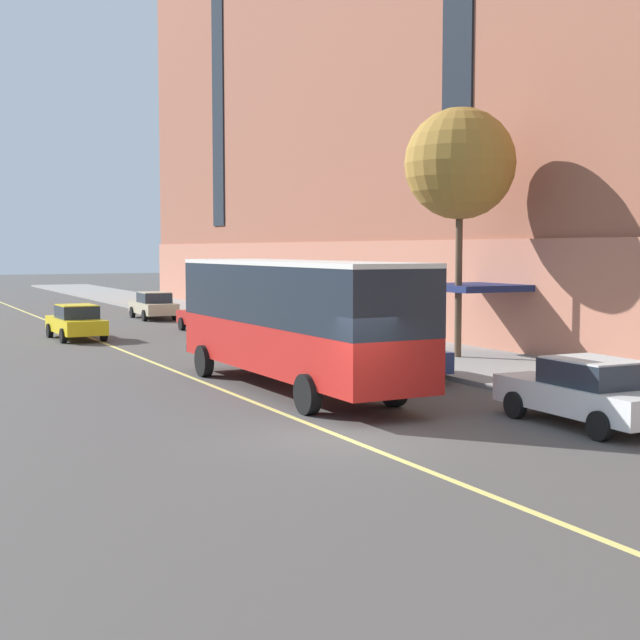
{
  "coord_description": "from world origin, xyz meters",
  "views": [
    {
      "loc": [
        -9.36,
        -16.45,
        4.02
      ],
      "look_at": [
        3.27,
        8.33,
        1.8
      ],
      "focal_mm": 50.0,
      "sensor_mm": 36.0,
      "label": 1
    }
  ],
  "objects_px": {
    "parked_car_red_2": "(208,316)",
    "taxi_cab": "(76,322)",
    "parked_car_white_3": "(587,392)",
    "parked_car_champagne_4": "(154,305)",
    "parked_car_navy_0": "(390,352)",
    "street_tree_far_uptown": "(460,164)",
    "fire_hydrant": "(261,325)",
    "city_bus": "(293,316)"
  },
  "relations": [
    {
      "from": "parked_car_red_2",
      "to": "taxi_cab",
      "type": "height_order",
      "value": "same"
    },
    {
      "from": "parked_car_white_3",
      "to": "parked_car_champagne_4",
      "type": "distance_m",
      "value": 34.8
    },
    {
      "from": "parked_car_champagne_4",
      "to": "parked_car_navy_0",
      "type": "bearing_deg",
      "value": -90.25
    },
    {
      "from": "street_tree_far_uptown",
      "to": "fire_hydrant",
      "type": "height_order",
      "value": "street_tree_far_uptown"
    },
    {
      "from": "parked_car_white_3",
      "to": "parked_car_champagne_4",
      "type": "bearing_deg",
      "value": 89.73
    },
    {
      "from": "parked_car_white_3",
      "to": "city_bus",
      "type": "bearing_deg",
      "value": 116.99
    },
    {
      "from": "parked_car_white_3",
      "to": "street_tree_far_uptown",
      "type": "relative_size",
      "value": 0.52
    },
    {
      "from": "city_bus",
      "to": "parked_car_red_2",
      "type": "xyz_separation_m",
      "value": [
        4.02,
        18.09,
        -1.35
      ]
    },
    {
      "from": "parked_car_champagne_4",
      "to": "fire_hydrant",
      "type": "relative_size",
      "value": 6.6
    },
    {
      "from": "taxi_cab",
      "to": "fire_hydrant",
      "type": "relative_size",
      "value": 6.34
    },
    {
      "from": "parked_car_white_3",
      "to": "taxi_cab",
      "type": "distance_m",
      "value": 25.78
    },
    {
      "from": "parked_car_white_3",
      "to": "fire_hydrant",
      "type": "relative_size",
      "value": 6.35
    },
    {
      "from": "parked_car_navy_0",
      "to": "fire_hydrant",
      "type": "height_order",
      "value": "parked_car_navy_0"
    },
    {
      "from": "city_bus",
      "to": "parked_car_white_3",
      "type": "height_order",
      "value": "city_bus"
    },
    {
      "from": "city_bus",
      "to": "street_tree_far_uptown",
      "type": "distance_m",
      "value": 10.17
    },
    {
      "from": "parked_car_champagne_4",
      "to": "street_tree_far_uptown",
      "type": "distance_m",
      "value": 24.93
    },
    {
      "from": "parked_car_white_3",
      "to": "fire_hydrant",
      "type": "height_order",
      "value": "parked_car_white_3"
    },
    {
      "from": "parked_car_red_2",
      "to": "parked_car_champagne_4",
      "type": "bearing_deg",
      "value": 90.09
    },
    {
      "from": "taxi_cab",
      "to": "fire_hydrant",
      "type": "bearing_deg",
      "value": -14.44
    },
    {
      "from": "parked_car_champagne_4",
      "to": "city_bus",
      "type": "bearing_deg",
      "value": -98.35
    },
    {
      "from": "parked_car_champagne_4",
      "to": "taxi_cab",
      "type": "bearing_deg",
      "value": -123.25
    },
    {
      "from": "parked_car_white_3",
      "to": "taxi_cab",
      "type": "bearing_deg",
      "value": 104.04
    },
    {
      "from": "parked_car_champagne_4",
      "to": "fire_hydrant",
      "type": "height_order",
      "value": "parked_car_champagne_4"
    },
    {
      "from": "parked_car_red_2",
      "to": "parked_car_champagne_4",
      "type": "distance_m",
      "value": 9.18
    },
    {
      "from": "parked_car_white_3",
      "to": "fire_hydrant",
      "type": "distance_m",
      "value": 23.01
    },
    {
      "from": "street_tree_far_uptown",
      "to": "parked_car_navy_0",
      "type": "bearing_deg",
      "value": -151.27
    },
    {
      "from": "street_tree_far_uptown",
      "to": "fire_hydrant",
      "type": "distance_m",
      "value": 13.82
    },
    {
      "from": "parked_car_white_3",
      "to": "fire_hydrant",
      "type": "bearing_deg",
      "value": 85.52
    },
    {
      "from": "parked_car_champagne_4",
      "to": "taxi_cab",
      "type": "xyz_separation_m",
      "value": [
        -6.42,
        -9.79,
        -0.0
      ]
    },
    {
      "from": "parked_car_navy_0",
      "to": "taxi_cab",
      "type": "bearing_deg",
      "value": 111.09
    },
    {
      "from": "street_tree_far_uptown",
      "to": "city_bus",
      "type": "bearing_deg",
      "value": -156.97
    },
    {
      "from": "street_tree_far_uptown",
      "to": "fire_hydrant",
      "type": "xyz_separation_m",
      "value": [
        -2.58,
        11.91,
        -6.52
      ]
    },
    {
      "from": "city_bus",
      "to": "taxi_cab",
      "type": "xyz_separation_m",
      "value": [
        -2.42,
        17.47,
        -1.35
      ]
    },
    {
      "from": "parked_car_red_2",
      "to": "parked_car_white_3",
      "type": "height_order",
      "value": "same"
    },
    {
      "from": "taxi_cab",
      "to": "street_tree_far_uptown",
      "type": "bearing_deg",
      "value": -52.76
    },
    {
      "from": "fire_hydrant",
      "to": "street_tree_far_uptown",
      "type": "bearing_deg",
      "value": -77.8
    },
    {
      "from": "parked_car_white_3",
      "to": "street_tree_far_uptown",
      "type": "height_order",
      "value": "street_tree_far_uptown"
    },
    {
      "from": "city_bus",
      "to": "fire_hydrant",
      "type": "distance_m",
      "value": 16.48
    },
    {
      "from": "parked_car_red_2",
      "to": "street_tree_far_uptown",
      "type": "distance_m",
      "value": 16.41
    },
    {
      "from": "taxi_cab",
      "to": "parked_car_white_3",
      "type": "bearing_deg",
      "value": -75.96
    },
    {
      "from": "parked_car_white_3",
      "to": "parked_car_navy_0",
      "type": "bearing_deg",
      "value": 89.67
    },
    {
      "from": "taxi_cab",
      "to": "parked_car_navy_0",
      "type": "bearing_deg",
      "value": -68.91
    }
  ]
}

